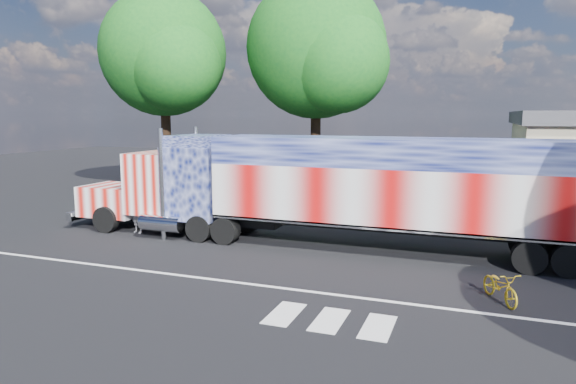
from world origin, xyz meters
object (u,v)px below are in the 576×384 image
(coach_bus, at_px, (313,171))
(tree_nw_a, at_px, (165,54))
(semi_truck, at_px, (328,187))
(woman, at_px, (137,213))
(tree_n_mid, at_px, (318,49))
(bicycle, at_px, (500,286))

(coach_bus, bearing_deg, tree_nw_a, 157.03)
(semi_truck, relative_size, woman, 12.40)
(coach_bus, xyz_separation_m, tree_n_mid, (-2.08, 7.55, 7.53))
(semi_truck, distance_m, bicycle, 7.61)
(bicycle, relative_size, tree_nw_a, 0.12)
(tree_n_mid, bearing_deg, semi_truck, -71.50)
(coach_bus, relative_size, tree_nw_a, 0.92)
(coach_bus, distance_m, tree_nw_a, 15.95)
(semi_truck, height_order, bicycle, semi_truck)
(coach_bus, xyz_separation_m, tree_nw_a, (-12.99, 5.51, 7.42))
(tree_n_mid, xyz_separation_m, tree_nw_a, (-10.92, -2.05, -0.11))
(coach_bus, height_order, tree_n_mid, tree_n_mid)
(woman, bearing_deg, semi_truck, 12.79)
(coach_bus, distance_m, tree_n_mid, 10.87)
(woman, height_order, bicycle, woman)
(woman, height_order, tree_n_mid, tree_n_mid)
(semi_truck, distance_m, tree_n_mid, 18.16)
(tree_n_mid, bearing_deg, coach_bus, -74.63)
(woman, xyz_separation_m, bicycle, (14.33, -3.46, -0.41))
(semi_truck, bearing_deg, woman, -175.04)
(coach_bus, height_order, woman, coach_bus)
(woman, bearing_deg, tree_n_mid, 87.71)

